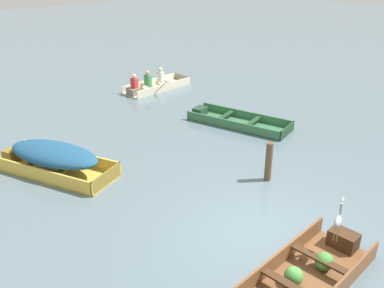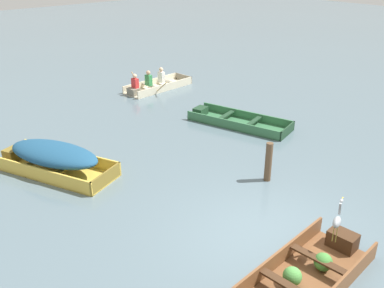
# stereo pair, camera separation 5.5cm
# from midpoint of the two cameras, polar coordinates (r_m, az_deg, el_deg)

# --- Properties ---
(ground_plane) EXTENTS (80.00, 80.00, 0.00)m
(ground_plane) POSITION_cam_midpoint_polar(r_m,az_deg,el_deg) (9.15, 10.10, -12.21)
(ground_plane) COLOR slate
(dinghy_wooden_brown_foreground) EXTENTS (3.27, 1.42, 0.43)m
(dinghy_wooden_brown_foreground) POSITION_cam_midpoint_polar(r_m,az_deg,el_deg) (8.15, 14.90, -16.74)
(dinghy_wooden_brown_foreground) COLOR brown
(dinghy_wooden_brown_foreground) RESTS_ON ground
(skiff_green_near_moored) EXTENTS (2.01, 3.64, 0.31)m
(skiff_green_near_moored) POSITION_cam_midpoint_polar(r_m,az_deg,el_deg) (14.61, 5.67, 3.08)
(skiff_green_near_moored) COLOR #387047
(skiff_green_near_moored) RESTS_ON ground
(skiff_yellow_mid_moored) EXTENTS (2.40, 3.55, 0.78)m
(skiff_yellow_mid_moored) POSITION_cam_midpoint_polar(r_m,az_deg,el_deg) (11.81, -18.14, -1.62)
(skiff_yellow_mid_moored) COLOR #E5BC47
(skiff_yellow_mid_moored) RESTS_ON ground
(rowboat_cream_with_crew) EXTENTS (3.11, 2.26, 0.89)m
(rowboat_cream_with_crew) POSITION_cam_midpoint_polar(r_m,az_deg,el_deg) (18.21, -5.22, 7.82)
(rowboat_cream_with_crew) COLOR beige
(rowboat_cream_with_crew) RESTS_ON ground
(heron_on_dinghy) EXTENTS (0.45, 0.24, 0.84)m
(heron_on_dinghy) POSITION_cam_midpoint_polar(r_m,az_deg,el_deg) (8.39, 18.74, -9.58)
(heron_on_dinghy) COLOR olive
(heron_on_dinghy) RESTS_ON dinghy_wooden_brown_foreground
(mooring_post) EXTENTS (0.18, 0.18, 1.05)m
(mooring_post) POSITION_cam_midpoint_polar(r_m,az_deg,el_deg) (10.98, 10.04, -2.34)
(mooring_post) COLOR brown
(mooring_post) RESTS_ON ground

